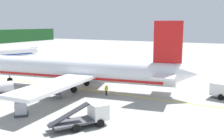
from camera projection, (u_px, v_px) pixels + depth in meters
name	position (u px, v px, depth m)	size (l,w,h in m)	color
ground	(21.00, 70.00, 66.34)	(240.00, 320.00, 0.20)	#999993
airliner_foreground	(75.00, 70.00, 46.05)	(34.52, 41.63, 11.90)	white
service_truck_fuel	(89.00, 115.00, 29.58)	(6.57, 5.31, 2.70)	white
cargo_container_near	(21.00, 108.00, 32.78)	(2.31, 2.31, 1.96)	#333338
crew_marshaller	(106.00, 89.00, 42.03)	(0.55, 0.43, 1.71)	#191E33
crew_loader_left	(168.00, 77.00, 51.82)	(0.48, 0.48, 1.74)	#191E33
apron_guide_line	(98.00, 91.00, 44.85)	(0.30, 60.00, 0.01)	yellow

